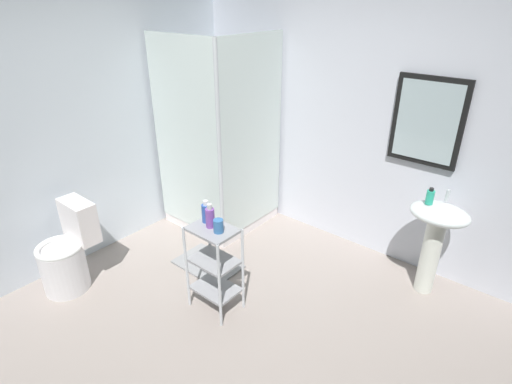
{
  "coord_description": "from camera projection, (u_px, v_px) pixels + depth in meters",
  "views": [
    {
      "loc": [
        1.55,
        -1.53,
        2.3
      ],
      "look_at": [
        -0.07,
        0.42,
        1.05
      ],
      "focal_mm": 28.22,
      "sensor_mm": 36.0,
      "label": 1
    }
  ],
  "objects": [
    {
      "name": "pedestal_sink",
      "position": [
        435.0,
        232.0,
        3.24
      ],
      "size": [
        0.46,
        0.37,
        0.81
      ],
      "color": "white",
      "rests_on": "ground_plane"
    },
    {
      "name": "conditioner_bottle_purple",
      "position": [
        210.0,
        217.0,
        2.96
      ],
      "size": [
        0.07,
        0.07,
        0.19
      ],
      "color": "purple",
      "rests_on": "storage_cart"
    },
    {
      "name": "wall_back",
      "position": [
        362.0,
        121.0,
        3.68
      ],
      "size": [
        4.2,
        0.14,
        2.5
      ],
      "color": "silver",
      "rests_on": "ground_plane"
    },
    {
      "name": "shampoo_bottle_blue",
      "position": [
        206.0,
        213.0,
        3.03
      ],
      "size": [
        0.07,
        0.07,
        0.18
      ],
      "color": "#3157AF",
      "rests_on": "storage_cart"
    },
    {
      "name": "shower_stall",
      "position": [
        221.0,
        186.0,
        4.29
      ],
      "size": [
        0.92,
        0.92,
        2.0
      ],
      "color": "white",
      "rests_on": "ground_plane"
    },
    {
      "name": "ground_plane",
      "position": [
        227.0,
        342.0,
        2.97
      ],
      "size": [
        4.2,
        4.2,
        0.02
      ],
      "primitive_type": "cube",
      "color": "gray"
    },
    {
      "name": "hand_soap_bottle",
      "position": [
        430.0,
        197.0,
        3.16
      ],
      "size": [
        0.06,
        0.06,
        0.14
      ],
      "color": "#2DBC99",
      "rests_on": "pedestal_sink"
    },
    {
      "name": "sink_faucet",
      "position": [
        447.0,
        196.0,
        3.2
      ],
      "size": [
        0.03,
        0.03,
        0.1
      ],
      "primitive_type": "cylinder",
      "color": "silver",
      "rests_on": "pedestal_sink"
    },
    {
      "name": "wall_left",
      "position": [
        66.0,
        130.0,
        3.47
      ],
      "size": [
        0.1,
        4.2,
        2.5
      ],
      "primitive_type": "cube",
      "color": "silver",
      "rests_on": "ground_plane"
    },
    {
      "name": "rinse_cup",
      "position": [
        218.0,
        226.0,
        2.91
      ],
      "size": [
        0.07,
        0.07,
        0.1
      ],
      "primitive_type": "cylinder",
      "color": "#3870B2",
      "rests_on": "storage_cart"
    },
    {
      "name": "storage_cart",
      "position": [
        214.0,
        262.0,
        3.11
      ],
      "size": [
        0.38,
        0.28,
        0.74
      ],
      "color": "silver",
      "rests_on": "ground_plane"
    },
    {
      "name": "bath_mat",
      "position": [
        208.0,
        264.0,
        3.8
      ],
      "size": [
        0.6,
        0.4,
        0.02
      ],
      "primitive_type": "cube",
      "color": "gray",
      "rests_on": "ground_plane"
    },
    {
      "name": "toilet",
      "position": [
        68.0,
        255.0,
        3.41
      ],
      "size": [
        0.37,
        0.49,
        0.76
      ],
      "color": "white",
      "rests_on": "ground_plane"
    }
  ]
}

